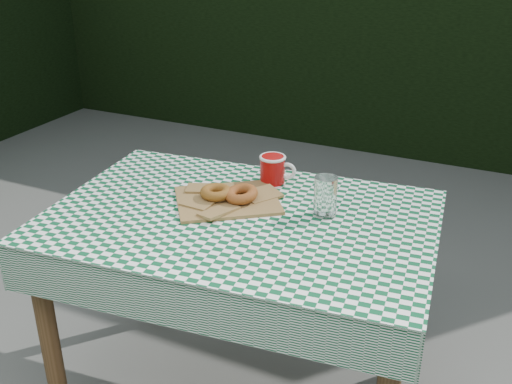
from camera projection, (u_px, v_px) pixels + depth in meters
hedge_north at (415, 23)px, 4.28m from camera, size 7.00×0.70×1.80m
table at (241, 316)px, 2.00m from camera, size 1.23×0.89×0.75m
tablecloth at (240, 216)px, 1.84m from camera, size 1.26×0.91×0.01m
paper_bag at (227, 199)px, 1.92m from camera, size 0.41×0.40×0.02m
bagel_front at (216, 192)px, 1.91m from camera, size 0.14×0.14×0.03m
bagel_back at (241, 194)px, 1.90m from camera, size 0.15×0.15×0.03m
coffee_mug at (272, 169)px, 2.05m from camera, size 0.20×0.20×0.10m
drinking_glass at (325, 196)px, 1.81m from camera, size 0.07×0.07×0.13m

